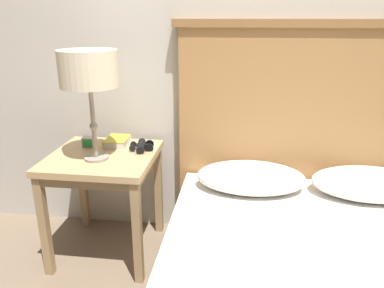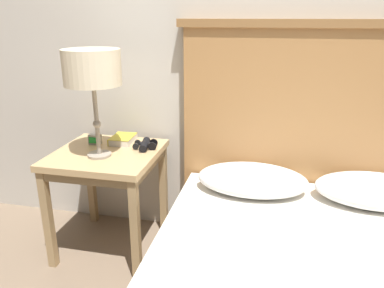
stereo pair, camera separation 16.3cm
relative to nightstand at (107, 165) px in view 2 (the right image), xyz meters
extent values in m
cube|color=beige|center=(0.70, 0.36, 0.76)|extent=(8.00, 0.06, 2.60)
cube|color=tan|center=(0.00, 0.00, 0.07)|extent=(0.58, 0.58, 0.04)
cube|color=#917650|center=(0.00, 0.00, 0.02)|extent=(0.55, 0.55, 0.05)
cube|color=#A4865B|center=(-0.25, -0.26, -0.25)|extent=(0.04, 0.04, 0.59)
cube|color=#A4865B|center=(0.26, -0.26, -0.25)|extent=(0.04, 0.04, 0.59)
cube|color=#A4865B|center=(-0.25, 0.25, -0.25)|extent=(0.04, 0.04, 0.59)
cube|color=#A4865B|center=(0.26, 0.25, -0.25)|extent=(0.04, 0.04, 0.59)
cube|color=white|center=(1.14, -0.06, -0.10)|extent=(1.36, 0.28, 0.01)
cube|color=#AD7A47|center=(1.14, 0.29, 0.11)|extent=(1.49, 0.06, 1.30)
cube|color=olive|center=(1.14, 0.29, 0.78)|extent=(1.56, 0.10, 0.04)
ellipsoid|color=white|center=(0.83, 0.05, -0.03)|extent=(0.60, 0.36, 0.15)
ellipsoid|color=white|center=(1.46, 0.05, -0.03)|extent=(0.60, 0.36, 0.15)
cylinder|color=gray|center=(-0.01, -0.07, 0.09)|extent=(0.13, 0.13, 0.01)
cylinder|color=gray|center=(-0.01, -0.07, 0.29)|extent=(0.02, 0.02, 0.38)
sphere|color=gray|center=(-0.01, -0.07, 0.27)|extent=(0.04, 0.04, 0.04)
cylinder|color=beige|center=(-0.01, -0.07, 0.57)|extent=(0.30, 0.30, 0.18)
cube|color=silver|center=(0.03, 0.17, 0.10)|extent=(0.13, 0.17, 0.04)
cube|color=gold|center=(0.03, 0.17, 0.12)|extent=(0.13, 0.18, 0.00)
cube|color=gold|center=(-0.03, 0.17, 0.10)|extent=(0.01, 0.17, 0.04)
cylinder|color=black|center=(0.20, 0.07, 0.11)|extent=(0.06, 0.10, 0.04)
cylinder|color=black|center=(0.25, 0.08, 0.11)|extent=(0.05, 0.02, 0.05)
cylinder|color=black|center=(0.16, 0.06, 0.11)|extent=(0.04, 0.02, 0.04)
cylinder|color=black|center=(0.19, 0.13, 0.11)|extent=(0.06, 0.10, 0.04)
cylinder|color=black|center=(0.24, 0.14, 0.11)|extent=(0.05, 0.02, 0.05)
cylinder|color=black|center=(0.14, 0.12, 0.11)|extent=(0.04, 0.02, 0.04)
cube|color=black|center=(0.20, 0.10, 0.11)|extent=(0.06, 0.05, 0.01)
cylinder|color=black|center=(0.20, 0.10, 0.12)|extent=(0.02, 0.01, 0.02)
cube|color=#B7B2A8|center=(-0.12, 0.11, 0.11)|extent=(0.07, 0.04, 0.06)
cube|color=green|center=(-0.12, 0.08, 0.11)|extent=(0.06, 0.00, 0.04)
camera|label=1|loc=(0.75, -1.88, 0.82)|focal=35.00mm
camera|label=2|loc=(0.91, -1.85, 0.82)|focal=35.00mm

